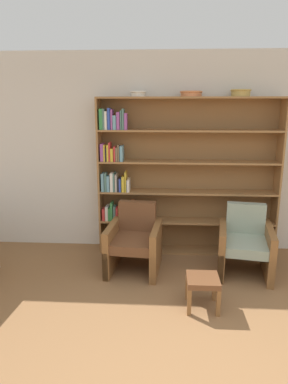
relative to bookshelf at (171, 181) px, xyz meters
name	(u,v)px	position (x,y,z in m)	size (l,w,h in m)	color
wall_back	(190,154)	(0.26, 0.17, 0.34)	(12.00, 0.06, 2.75)	silver
bookshelf	(171,181)	(0.00, 0.00, 0.00)	(2.45, 0.30, 2.15)	olive
bowl_cream	(138,93)	(-0.45, -0.02, 1.16)	(0.21, 0.21, 0.07)	silver
bowl_copper	(191,93)	(0.24, -0.02, 1.16)	(0.30, 0.30, 0.07)	#C67547
bowl_stoneware	(241,92)	(0.87, -0.02, 1.17)	(0.26, 0.26, 0.09)	tan
armchair_leather	(135,241)	(-0.45, -0.62, -0.65)	(0.70, 0.74, 0.83)	brown
armchair_cushioned	(245,244)	(0.93, -0.62, -0.65)	(0.74, 0.78, 0.83)	brown
footstool	(203,283)	(0.32, -1.45, -0.76)	(0.33, 0.33, 0.34)	brown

